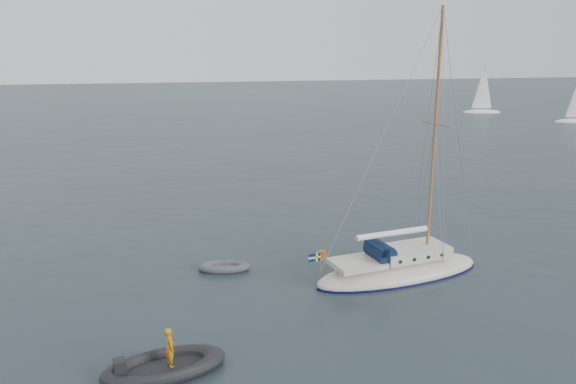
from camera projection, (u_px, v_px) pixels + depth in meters
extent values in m
plane|color=black|center=(329.00, 279.00, 26.77)|extent=(300.00, 300.00, 0.00)
ellipsoid|color=beige|center=(399.00, 273.00, 27.16)|extent=(8.74, 2.72, 1.46)
cube|color=beige|center=(413.00, 252.00, 27.05)|extent=(3.50, 1.85, 0.53)
cube|color=beige|center=(354.00, 260.00, 26.47)|extent=(2.33, 1.85, 0.24)
cylinder|color=#0C1935|center=(378.00, 250.00, 26.61)|extent=(0.93, 1.60, 0.93)
cube|color=#0C1935|center=(374.00, 246.00, 26.52)|extent=(0.44, 1.60, 0.39)
cylinder|color=#925B37|center=(438.00, 138.00, 25.82)|extent=(0.15, 0.15, 11.66)
cylinder|color=#925B37|center=(438.00, 125.00, 25.67)|extent=(0.05, 2.14, 0.05)
cylinder|color=#925B37|center=(391.00, 234.00, 26.54)|extent=(4.08, 0.10, 0.10)
cylinder|color=white|center=(391.00, 233.00, 26.53)|extent=(3.79, 0.27, 0.27)
cylinder|color=#9A99A1|center=(322.00, 254.00, 26.04)|extent=(0.04, 2.14, 0.04)
torus|color=#FA4A00|center=(318.00, 250.00, 26.58)|extent=(0.52, 0.10, 0.52)
cylinder|color=#925B37|center=(315.00, 257.00, 26.00)|extent=(0.03, 0.03, 0.87)
cube|color=#001467|center=(309.00, 252.00, 25.87)|extent=(0.58, 0.02, 0.37)
cube|color=#FFF212|center=(309.00, 252.00, 25.87)|extent=(0.60, 0.03, 0.09)
cube|color=#FFF212|center=(311.00, 251.00, 25.89)|extent=(0.09, 0.03, 0.39)
cylinder|color=black|center=(381.00, 248.00, 27.67)|extent=(0.17, 0.06, 0.17)
cylinder|color=black|center=(396.00, 261.00, 25.91)|extent=(0.17, 0.06, 0.17)
cylinder|color=black|center=(396.00, 247.00, 27.83)|extent=(0.17, 0.06, 0.17)
cylinder|color=black|center=(412.00, 260.00, 26.06)|extent=(0.17, 0.06, 0.17)
cylinder|color=black|center=(411.00, 245.00, 27.99)|extent=(0.17, 0.06, 0.17)
cylinder|color=black|center=(427.00, 259.00, 26.22)|extent=(0.17, 0.06, 0.17)
cylinder|color=black|center=(425.00, 244.00, 28.15)|extent=(0.17, 0.06, 0.17)
cylinder|color=black|center=(443.00, 258.00, 26.38)|extent=(0.17, 0.06, 0.17)
cube|color=#535359|center=(224.00, 268.00, 27.85)|extent=(1.58, 0.65, 0.09)
cube|color=black|center=(165.00, 368.00, 19.11)|extent=(2.67, 1.11, 0.13)
cube|color=black|center=(120.00, 364.00, 18.73)|extent=(0.39, 0.39, 0.67)
imported|color=#C97410|center=(170.00, 348.00, 18.97)|extent=(0.35, 0.53, 1.42)
ellipsoid|color=white|center=(481.00, 113.00, 92.46)|extent=(6.34, 2.11, 1.06)
cylinder|color=#9A99A1|center=(483.00, 87.00, 91.40)|extent=(0.11, 0.11, 7.39)
cone|color=white|center=(483.00, 87.00, 91.39)|extent=(3.38, 3.38, 6.87)
ellipsoid|color=white|center=(576.00, 122.00, 81.02)|extent=(6.30, 2.10, 1.05)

